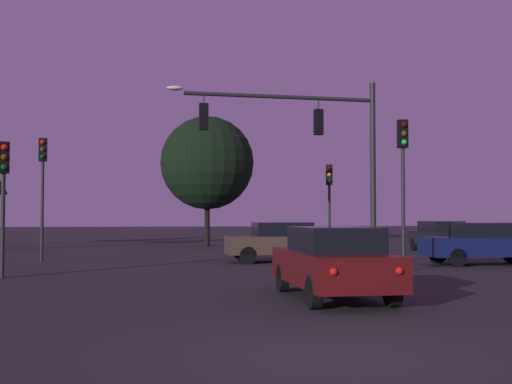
{
  "coord_description": "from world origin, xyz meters",
  "views": [
    {
      "loc": [
        -2.31,
        -7.91,
        1.73
      ],
      "look_at": [
        1.24,
        13.1,
        2.55
      ],
      "focal_mm": 45.61,
      "sensor_mm": 36.0,
      "label": 1
    }
  ],
  "objects": [
    {
      "name": "car_crossing_right",
      "position": [
        2.73,
        16.56,
        0.79
      ],
      "size": [
        4.04,
        1.87,
        1.52
      ],
      "color": "#473828",
      "rests_on": "ground"
    },
    {
      "name": "traffic_light_corner_right",
      "position": [
        5.76,
        11.68,
        3.4
      ],
      "size": [
        0.31,
        0.35,
        4.83
      ],
      "color": "#232326",
      "rests_on": "ground"
    },
    {
      "name": "traffic_signal_mast_arm",
      "position": [
        3.44,
        14.06,
        4.5
      ],
      "size": [
        7.42,
        0.61,
        6.53
      ],
      "color": "#232326",
      "rests_on": "ground"
    },
    {
      "name": "traffic_light_median",
      "position": [
        -6.27,
        18.14,
        3.36
      ],
      "size": [
        0.31,
        0.35,
        4.78
      ],
      "color": "#232326",
      "rests_on": "ground"
    },
    {
      "name": "car_far_lane",
      "position": [
        12.08,
        22.41,
        0.8
      ],
      "size": [
        1.88,
        4.56,
        1.52
      ],
      "color": "black",
      "rests_on": "ground"
    },
    {
      "name": "traffic_light_corner_left",
      "position": [
        5.62,
        19.67,
        2.87
      ],
      "size": [
        0.36,
        0.38,
        4.03
      ],
      "color": "#232326",
      "rests_on": "ground"
    },
    {
      "name": "car_nearside_lane",
      "position": [
        1.59,
        5.4,
        0.8
      ],
      "size": [
        1.76,
        4.45,
        1.52
      ],
      "color": "#4C0F0F",
      "rests_on": "ground"
    },
    {
      "name": "car_crossing_left",
      "position": [
        9.86,
        13.95,
        0.8
      ],
      "size": [
        4.55,
        1.96,
        1.52
      ],
      "color": "#0F1947",
      "rests_on": "ground"
    },
    {
      "name": "tree_center_horizon",
      "position": [
        1.28,
        30.81,
        4.95
      ],
      "size": [
        5.58,
        5.58,
        7.75
      ],
      "color": "black",
      "rests_on": "ground"
    },
    {
      "name": "ground_plane",
      "position": [
        0.0,
        24.5,
        0.0
      ],
      "size": [
        168.0,
        168.0,
        0.0
      ],
      "primitive_type": "plane",
      "color": "#262326",
      "rests_on": "ground"
    },
    {
      "name": "traffic_light_far_side",
      "position": [
        -6.3,
        11.36,
        2.75
      ],
      "size": [
        0.36,
        0.38,
        3.86
      ],
      "color": "#232326",
      "rests_on": "ground"
    }
  ]
}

